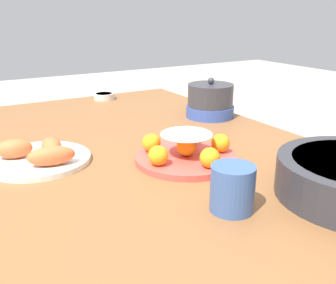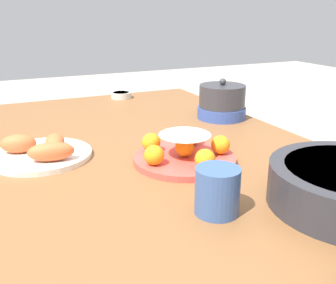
% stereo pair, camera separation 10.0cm
% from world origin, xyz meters
% --- Properties ---
extents(dining_table, '(1.57, 0.95, 0.74)m').
position_xyz_m(dining_table, '(0.00, 0.00, 0.66)').
color(dining_table, brown).
rests_on(dining_table, ground_plane).
extents(cake_plate, '(0.27, 0.27, 0.08)m').
position_xyz_m(cake_plate, '(0.12, 0.04, 0.77)').
color(cake_plate, '#E04C42').
rests_on(cake_plate, dining_table).
extents(sauce_bowl, '(0.09, 0.09, 0.03)m').
position_xyz_m(sauce_bowl, '(-0.70, 0.14, 0.76)').
color(sauce_bowl, beige).
rests_on(sauce_bowl, dining_table).
extents(seafood_platter, '(0.27, 0.27, 0.06)m').
position_xyz_m(seafood_platter, '(-0.07, -0.29, 0.76)').
color(seafood_platter, silver).
rests_on(seafood_platter, dining_table).
extents(cup_near, '(0.09, 0.09, 0.09)m').
position_xyz_m(cup_near, '(0.38, -0.02, 0.79)').
color(cup_near, '#38568E').
rests_on(cup_near, dining_table).
extents(warming_pot, '(0.18, 0.18, 0.15)m').
position_xyz_m(warming_pot, '(-0.22, 0.36, 0.80)').
color(warming_pot, '#334C99').
rests_on(warming_pot, dining_table).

